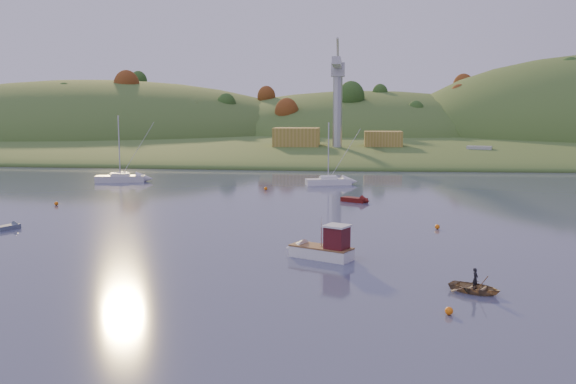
# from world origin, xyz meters

# --- Properties ---
(ground) EXTENTS (500.00, 500.00, 0.00)m
(ground) POSITION_xyz_m (0.00, 0.00, 0.00)
(ground) COLOR #383D5C
(ground) RESTS_ON ground
(far_shore) EXTENTS (620.00, 220.00, 1.50)m
(far_shore) POSITION_xyz_m (0.00, 230.00, 0.00)
(far_shore) COLOR #325421
(far_shore) RESTS_ON ground
(shore_slope) EXTENTS (640.00, 150.00, 7.00)m
(shore_slope) POSITION_xyz_m (0.00, 165.00, 0.00)
(shore_slope) COLOR #325421
(shore_slope) RESTS_ON ground
(hill_left) EXTENTS (170.00, 140.00, 44.00)m
(hill_left) POSITION_xyz_m (-90.00, 200.00, 0.00)
(hill_left) COLOR #325421
(hill_left) RESTS_ON ground
(hill_center) EXTENTS (140.00, 120.00, 36.00)m
(hill_center) POSITION_xyz_m (10.00, 210.00, 0.00)
(hill_center) COLOR #325421
(hill_center) RESTS_ON ground
(hillside_trees) EXTENTS (280.00, 50.00, 32.00)m
(hillside_trees) POSITION_xyz_m (0.00, 185.00, 0.00)
(hillside_trees) COLOR #254C1B
(hillside_trees) RESTS_ON ground
(wharf) EXTENTS (42.00, 16.00, 2.40)m
(wharf) POSITION_xyz_m (5.00, 122.00, 1.20)
(wharf) COLOR slate
(wharf) RESTS_ON ground
(shed_west) EXTENTS (11.00, 8.00, 4.80)m
(shed_west) POSITION_xyz_m (-8.00, 123.00, 4.80)
(shed_west) COLOR olive
(shed_west) RESTS_ON wharf
(shed_east) EXTENTS (9.00, 7.00, 4.00)m
(shed_east) POSITION_xyz_m (13.00, 124.00, 4.40)
(shed_east) COLOR olive
(shed_east) RESTS_ON wharf
(dock_crane) EXTENTS (3.20, 28.00, 20.30)m
(dock_crane) POSITION_xyz_m (2.00, 118.39, 17.17)
(dock_crane) COLOR #B7B7BC
(dock_crane) RESTS_ON wharf
(fishing_boat) EXTENTS (6.35, 4.55, 3.93)m
(fishing_boat) POSITION_xyz_m (2.74, 19.03, 0.87)
(fishing_boat) COLOR white
(fishing_boat) RESTS_ON ground
(sailboat_near) EXTENTS (8.24, 3.97, 10.99)m
(sailboat_near) POSITION_xyz_m (-32.61, 69.00, 0.72)
(sailboat_near) COLOR silver
(sailboat_near) RESTS_ON ground
(sailboat_far) EXTENTS (7.47, 3.91, 9.94)m
(sailboat_far) POSITION_xyz_m (1.82, 68.59, 0.67)
(sailboat_far) COLOR white
(sailboat_far) RESTS_ON ground
(canoe) EXTENTS (4.29, 3.98, 0.72)m
(canoe) POSITION_xyz_m (13.93, 10.02, 0.36)
(canoe) COLOR #927650
(canoe) RESTS_ON ground
(paddler) EXTENTS (0.58, 0.63, 1.46)m
(paddler) POSITION_xyz_m (13.93, 10.02, 0.73)
(paddler) COLOR black
(paddler) RESTS_ON ground
(red_tender) EXTENTS (4.18, 3.19, 1.37)m
(red_tender) POSITION_xyz_m (6.57, 50.38, 0.29)
(red_tender) COLOR #570F0C
(red_tender) RESTS_ON ground
(grey_dinghy) EXTENTS (2.18, 3.02, 1.06)m
(grey_dinghy) POSITION_xyz_m (-29.23, 28.71, 0.22)
(grey_dinghy) COLOR slate
(grey_dinghy) RESTS_ON ground
(work_vessel) EXTENTS (13.75, 8.16, 3.33)m
(work_vessel) POSITION_xyz_m (34.72, 118.00, 1.19)
(work_vessel) COLOR slate
(work_vessel) RESTS_ON ground
(buoy_0) EXTENTS (0.50, 0.50, 0.50)m
(buoy_0) POSITION_xyz_m (11.49, 5.10, 0.25)
(buoy_0) COLOR orange
(buoy_0) RESTS_ON ground
(buoy_1) EXTENTS (0.50, 0.50, 0.50)m
(buoy_1) POSITION_xyz_m (14.34, 32.70, 0.25)
(buoy_1) COLOR orange
(buoy_1) RESTS_ON ground
(buoy_2) EXTENTS (0.50, 0.50, 0.50)m
(buoy_2) POSITION_xyz_m (-31.72, 43.87, 0.25)
(buoy_2) COLOR orange
(buoy_2) RESTS_ON ground
(buoy_3) EXTENTS (0.50, 0.50, 0.50)m
(buoy_3) POSITION_xyz_m (-7.27, 61.20, 0.25)
(buoy_3) COLOR orange
(buoy_3) RESTS_ON ground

